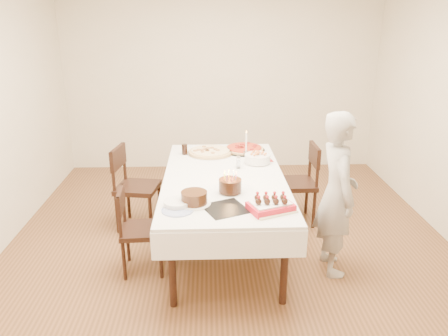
{
  "coord_description": "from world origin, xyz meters",
  "views": [
    {
      "loc": [
        -0.2,
        -3.84,
        2.22
      ],
      "look_at": [
        -0.06,
        0.05,
        0.83
      ],
      "focal_mm": 35.0,
      "sensor_mm": 36.0,
      "label": 1
    }
  ],
  "objects_px": {
    "chair_right_savory": "(295,184)",
    "chair_left_dessert": "(142,230)",
    "pasta_bowl": "(257,158)",
    "chair_left_savory": "(138,188)",
    "birthday_cake": "(230,182)",
    "pizza_white": "(210,152)",
    "pizza_pepperoni": "(244,149)",
    "dining_table": "(224,212)",
    "strawberry_box": "(271,205)",
    "cola_glass": "(185,149)",
    "layer_cake": "(194,198)",
    "taper_candle": "(246,143)",
    "person": "(337,194)"
  },
  "relations": [
    {
      "from": "chair_right_savory",
      "to": "birthday_cake",
      "type": "relative_size",
      "value": 4.58
    },
    {
      "from": "pizza_white",
      "to": "pizza_pepperoni",
      "type": "bearing_deg",
      "value": 14.44
    },
    {
      "from": "pizza_pepperoni",
      "to": "pasta_bowl",
      "type": "height_order",
      "value": "pasta_bowl"
    },
    {
      "from": "dining_table",
      "to": "pizza_pepperoni",
      "type": "bearing_deg",
      "value": 72.27
    },
    {
      "from": "dining_table",
      "to": "chair_left_savory",
      "type": "height_order",
      "value": "chair_left_savory"
    },
    {
      "from": "cola_glass",
      "to": "chair_left_savory",
      "type": "bearing_deg",
      "value": -156.07
    },
    {
      "from": "chair_left_dessert",
      "to": "cola_glass",
      "type": "xyz_separation_m",
      "value": [
        0.33,
        1.1,
        0.41
      ]
    },
    {
      "from": "pasta_bowl",
      "to": "cola_glass",
      "type": "xyz_separation_m",
      "value": [
        -0.77,
        0.32,
        0.01
      ]
    },
    {
      "from": "pizza_white",
      "to": "birthday_cake",
      "type": "distance_m",
      "value": 1.13
    },
    {
      "from": "dining_table",
      "to": "chair_left_savory",
      "type": "distance_m",
      "value": 1.03
    },
    {
      "from": "chair_left_savory",
      "to": "pasta_bowl",
      "type": "height_order",
      "value": "chair_left_savory"
    },
    {
      "from": "dining_table",
      "to": "strawberry_box",
      "type": "xyz_separation_m",
      "value": [
        0.34,
        -0.77,
        0.42
      ]
    },
    {
      "from": "dining_table",
      "to": "birthday_cake",
      "type": "xyz_separation_m",
      "value": [
        0.04,
        -0.4,
        0.48
      ]
    },
    {
      "from": "pasta_bowl",
      "to": "taper_candle",
      "type": "bearing_deg",
      "value": 114.12
    },
    {
      "from": "dining_table",
      "to": "strawberry_box",
      "type": "distance_m",
      "value": 0.94
    },
    {
      "from": "pizza_white",
      "to": "cola_glass",
      "type": "xyz_separation_m",
      "value": [
        -0.28,
        -0.01,
        0.04
      ]
    },
    {
      "from": "cola_glass",
      "to": "birthday_cake",
      "type": "bearing_deg",
      "value": -68.02
    },
    {
      "from": "strawberry_box",
      "to": "person",
      "type": "bearing_deg",
      "value": 28.28
    },
    {
      "from": "chair_left_savory",
      "to": "birthday_cake",
      "type": "distance_m",
      "value": 1.35
    },
    {
      "from": "layer_cake",
      "to": "pizza_white",
      "type": "bearing_deg",
      "value": 83.98
    },
    {
      "from": "pizza_pepperoni",
      "to": "cola_glass",
      "type": "xyz_separation_m",
      "value": [
        -0.67,
        -0.11,
        0.04
      ]
    },
    {
      "from": "pizza_white",
      "to": "pasta_bowl",
      "type": "bearing_deg",
      "value": -34.33
    },
    {
      "from": "person",
      "to": "pizza_pepperoni",
      "type": "xyz_separation_m",
      "value": [
        -0.71,
        1.25,
        0.04
      ]
    },
    {
      "from": "cola_glass",
      "to": "layer_cake",
      "type": "xyz_separation_m",
      "value": [
        0.14,
        -1.34,
        -0.0
      ]
    },
    {
      "from": "pizza_pepperoni",
      "to": "taper_candle",
      "type": "distance_m",
      "value": 0.24
    },
    {
      "from": "layer_cake",
      "to": "birthday_cake",
      "type": "bearing_deg",
      "value": 37.5
    },
    {
      "from": "pizza_pepperoni",
      "to": "birthday_cake",
      "type": "height_order",
      "value": "birthday_cake"
    },
    {
      "from": "pasta_bowl",
      "to": "taper_candle",
      "type": "xyz_separation_m",
      "value": [
        -0.1,
        0.22,
        0.1
      ]
    },
    {
      "from": "chair_left_dessert",
      "to": "taper_candle",
      "type": "bearing_deg",
      "value": -138.81
    },
    {
      "from": "cola_glass",
      "to": "pizza_white",
      "type": "bearing_deg",
      "value": 1.96
    },
    {
      "from": "chair_right_savory",
      "to": "chair_left_dessert",
      "type": "height_order",
      "value": "chair_right_savory"
    },
    {
      "from": "pizza_white",
      "to": "birthday_cake",
      "type": "bearing_deg",
      "value": -81.72
    },
    {
      "from": "chair_left_savory",
      "to": "cola_glass",
      "type": "xyz_separation_m",
      "value": [
        0.5,
        0.22,
        0.35
      ]
    },
    {
      "from": "dining_table",
      "to": "chair_left_dessert",
      "type": "distance_m",
      "value": 0.84
    },
    {
      "from": "layer_cake",
      "to": "dining_table",
      "type": "bearing_deg",
      "value": 67.28
    },
    {
      "from": "chair_left_dessert",
      "to": "person",
      "type": "distance_m",
      "value": 1.74
    },
    {
      "from": "dining_table",
      "to": "person",
      "type": "distance_m",
      "value": 1.12
    },
    {
      "from": "dining_table",
      "to": "pizza_pepperoni",
      "type": "xyz_separation_m",
      "value": [
        0.26,
        0.81,
        0.4
      ]
    },
    {
      "from": "birthday_cake",
      "to": "person",
      "type": "bearing_deg",
      "value": -2.16
    },
    {
      "from": "chair_right_savory",
      "to": "chair_left_dessert",
      "type": "relative_size",
      "value": 1.13
    },
    {
      "from": "chair_left_dessert",
      "to": "pasta_bowl",
      "type": "distance_m",
      "value": 1.41
    },
    {
      "from": "pizza_white",
      "to": "strawberry_box",
      "type": "bearing_deg",
      "value": -72.69
    },
    {
      "from": "chair_right_savory",
      "to": "strawberry_box",
      "type": "relative_size",
      "value": 2.64
    },
    {
      "from": "dining_table",
      "to": "person",
      "type": "bearing_deg",
      "value": -24.4
    },
    {
      "from": "pizza_white",
      "to": "taper_candle",
      "type": "bearing_deg",
      "value": -15.85
    },
    {
      "from": "chair_right_savory",
      "to": "dining_table",
      "type": "bearing_deg",
      "value": -146.68
    },
    {
      "from": "dining_table",
      "to": "chair_right_savory",
      "type": "height_order",
      "value": "chair_right_savory"
    },
    {
      "from": "cola_glass",
      "to": "layer_cake",
      "type": "relative_size",
      "value": 0.42
    },
    {
      "from": "person",
      "to": "layer_cake",
      "type": "bearing_deg",
      "value": 96.78
    },
    {
      "from": "chair_left_savory",
      "to": "birthday_cake",
      "type": "height_order",
      "value": "birthday_cake"
    }
  ]
}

